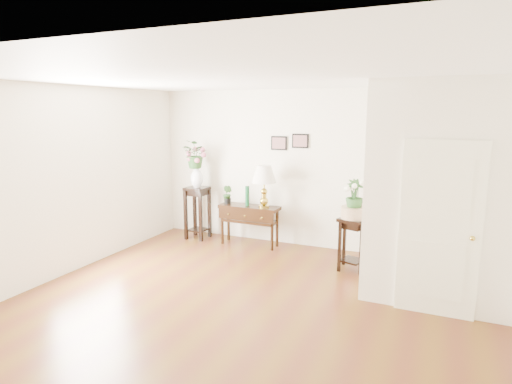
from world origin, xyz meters
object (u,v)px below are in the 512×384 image
Objects in this scene: console_table at (249,225)px; table_lamp at (264,188)px; plant_stand_a at (198,213)px; plant_stand_b at (353,244)px.

console_table is 0.77m from table_lamp.
plant_stand_a is 1.22× the size of plant_stand_b.
plant_stand_b reaches higher than console_table.
console_table is 2.02m from plant_stand_b.
console_table is at bearing 166.32° from plant_stand_b.
table_lamp reaches higher than console_table.
plant_stand_b is at bearing -8.90° from plant_stand_a.
plant_stand_a is at bearing 171.10° from plant_stand_b.
plant_stand_b is (1.68, -0.48, -0.68)m from table_lamp.
console_table is at bearing -0.05° from plant_stand_a.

